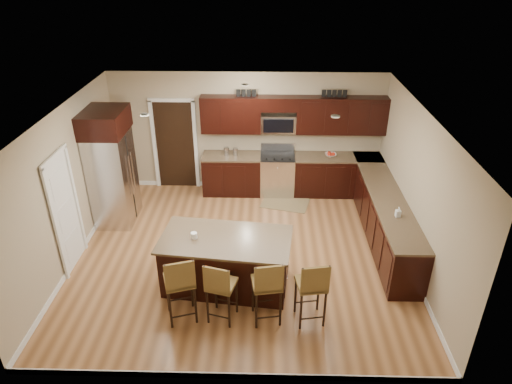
{
  "coord_description": "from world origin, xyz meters",
  "views": [
    {
      "loc": [
        0.43,
        -6.85,
        5.02
      ],
      "look_at": [
        0.25,
        0.4,
        1.1
      ],
      "focal_mm": 32.0,
      "sensor_mm": 36.0,
      "label": 1
    }
  ],
  "objects_px": {
    "range": "(277,174)",
    "stool_extra": "(312,286)",
    "stool_mid": "(220,286)",
    "refrigerator": "(111,167)",
    "stool_left": "(180,282)",
    "stool_right": "(267,285)",
    "island": "(226,263)"
  },
  "relations": [
    {
      "from": "stool_left",
      "to": "stool_extra",
      "type": "height_order",
      "value": "stool_left"
    },
    {
      "from": "range",
      "to": "island",
      "type": "relative_size",
      "value": 0.5
    },
    {
      "from": "range",
      "to": "refrigerator",
      "type": "height_order",
      "value": "refrigerator"
    },
    {
      "from": "range",
      "to": "island",
      "type": "distance_m",
      "value": 3.4
    },
    {
      "from": "island",
      "to": "stool_mid",
      "type": "relative_size",
      "value": 2.07
    },
    {
      "from": "stool_left",
      "to": "stool_right",
      "type": "relative_size",
      "value": 1.03
    },
    {
      "from": "range",
      "to": "stool_extra",
      "type": "distance_m",
      "value": 4.16
    },
    {
      "from": "range",
      "to": "stool_mid",
      "type": "height_order",
      "value": "range"
    },
    {
      "from": "stool_mid",
      "to": "refrigerator",
      "type": "xyz_separation_m",
      "value": [
        -2.39,
        2.87,
        0.54
      ]
    },
    {
      "from": "range",
      "to": "refrigerator",
      "type": "relative_size",
      "value": 0.47
    },
    {
      "from": "stool_mid",
      "to": "stool_extra",
      "type": "bearing_deg",
      "value": 15.17
    },
    {
      "from": "stool_left",
      "to": "stool_mid",
      "type": "distance_m",
      "value": 0.58
    },
    {
      "from": "stool_extra",
      "to": "stool_left",
      "type": "bearing_deg",
      "value": 170.22
    },
    {
      "from": "stool_left",
      "to": "refrigerator",
      "type": "distance_m",
      "value": 3.44
    },
    {
      "from": "range",
      "to": "stool_right",
      "type": "distance_m",
      "value": 4.14
    },
    {
      "from": "range",
      "to": "stool_left",
      "type": "xyz_separation_m",
      "value": [
        -1.49,
        -4.13,
        0.25
      ]
    },
    {
      "from": "range",
      "to": "stool_right",
      "type": "bearing_deg",
      "value": -92.97
    },
    {
      "from": "stool_right",
      "to": "refrigerator",
      "type": "relative_size",
      "value": 0.48
    },
    {
      "from": "range",
      "to": "stool_left",
      "type": "height_order",
      "value": "stool_left"
    },
    {
      "from": "stool_mid",
      "to": "stool_left",
      "type": "bearing_deg",
      "value": -164.15
    },
    {
      "from": "range",
      "to": "refrigerator",
      "type": "bearing_deg",
      "value": -159.19
    },
    {
      "from": "refrigerator",
      "to": "stool_extra",
      "type": "height_order",
      "value": "refrigerator"
    },
    {
      "from": "stool_extra",
      "to": "range",
      "type": "bearing_deg",
      "value": 86.23
    },
    {
      "from": "island",
      "to": "stool_mid",
      "type": "xyz_separation_m",
      "value": [
        -0.02,
        -0.84,
        0.23
      ]
    },
    {
      "from": "island",
      "to": "stool_right",
      "type": "height_order",
      "value": "stool_right"
    },
    {
      "from": "island",
      "to": "stool_left",
      "type": "xyz_separation_m",
      "value": [
        -0.6,
        -0.85,
        0.29
      ]
    },
    {
      "from": "stool_left",
      "to": "stool_right",
      "type": "distance_m",
      "value": 1.27
    },
    {
      "from": "island",
      "to": "stool_left",
      "type": "relative_size",
      "value": 1.9
    },
    {
      "from": "refrigerator",
      "to": "range",
      "type": "bearing_deg",
      "value": 20.81
    },
    {
      "from": "stool_mid",
      "to": "stool_extra",
      "type": "height_order",
      "value": "stool_extra"
    },
    {
      "from": "island",
      "to": "stool_mid",
      "type": "bearing_deg",
      "value": -84.56
    },
    {
      "from": "stool_right",
      "to": "refrigerator",
      "type": "bearing_deg",
      "value": 127.21
    }
  ]
}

